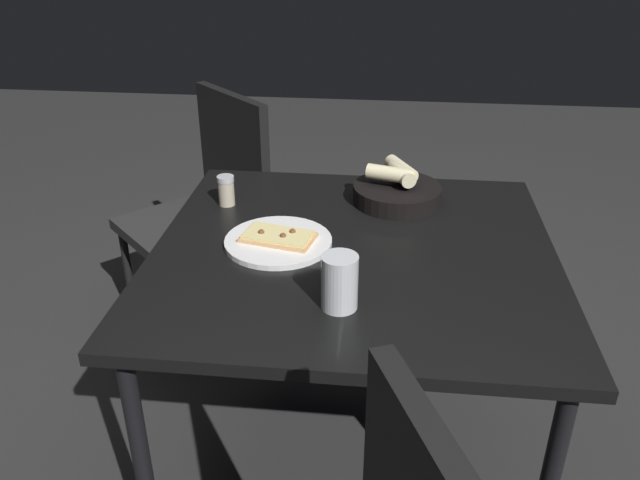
{
  "coord_description": "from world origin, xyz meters",
  "views": [
    {
      "loc": [
        -0.07,
        1.41,
        1.49
      ],
      "look_at": [
        0.08,
        0.07,
        0.78
      ],
      "focal_mm": 36.07,
      "sensor_mm": 36.0,
      "label": 1
    }
  ],
  "objects_px": {
    "pepper_shaker": "(226,192)",
    "chair_near": "(209,202)",
    "beer_glass": "(340,284)",
    "pizza_plate": "(278,241)",
    "dining_table": "(353,270)",
    "bread_basket": "(397,190)"
  },
  "relations": [
    {
      "from": "dining_table",
      "to": "pepper_shaker",
      "type": "xyz_separation_m",
      "value": [
        0.38,
        -0.22,
        0.1
      ]
    },
    {
      "from": "beer_glass",
      "to": "chair_near",
      "type": "relative_size",
      "value": 0.14
    },
    {
      "from": "pizza_plate",
      "to": "dining_table",
      "type": "bearing_deg",
      "value": -179.36
    },
    {
      "from": "bread_basket",
      "to": "pizza_plate",
      "type": "bearing_deg",
      "value": 45.23
    },
    {
      "from": "dining_table",
      "to": "bread_basket",
      "type": "height_order",
      "value": "bread_basket"
    },
    {
      "from": "chair_near",
      "to": "pizza_plate",
      "type": "bearing_deg",
      "value": 118.85
    },
    {
      "from": "pizza_plate",
      "to": "chair_near",
      "type": "bearing_deg",
      "value": -61.15
    },
    {
      "from": "beer_glass",
      "to": "chair_near",
      "type": "height_order",
      "value": "chair_near"
    },
    {
      "from": "bread_basket",
      "to": "chair_near",
      "type": "bearing_deg",
      "value": -30.03
    },
    {
      "from": "chair_near",
      "to": "bread_basket",
      "type": "bearing_deg",
      "value": 149.97
    },
    {
      "from": "dining_table",
      "to": "pizza_plate",
      "type": "relative_size",
      "value": 3.67
    },
    {
      "from": "beer_glass",
      "to": "pepper_shaker",
      "type": "height_order",
      "value": "beer_glass"
    },
    {
      "from": "dining_table",
      "to": "beer_glass",
      "type": "xyz_separation_m",
      "value": [
        0.01,
        0.27,
        0.12
      ]
    },
    {
      "from": "pizza_plate",
      "to": "pepper_shaker",
      "type": "height_order",
      "value": "pepper_shaker"
    },
    {
      "from": "dining_table",
      "to": "pepper_shaker",
      "type": "height_order",
      "value": "pepper_shaker"
    },
    {
      "from": "bread_basket",
      "to": "chair_near",
      "type": "distance_m",
      "value": 0.81
    },
    {
      "from": "pizza_plate",
      "to": "pepper_shaker",
      "type": "relative_size",
      "value": 3.14
    },
    {
      "from": "pepper_shaker",
      "to": "chair_near",
      "type": "xyz_separation_m",
      "value": [
        0.19,
        -0.46,
        -0.25
      ]
    },
    {
      "from": "dining_table",
      "to": "pizza_plate",
      "type": "height_order",
      "value": "pizza_plate"
    },
    {
      "from": "pepper_shaker",
      "to": "chair_near",
      "type": "bearing_deg",
      "value": -67.39
    },
    {
      "from": "beer_glass",
      "to": "pepper_shaker",
      "type": "xyz_separation_m",
      "value": [
        0.36,
        -0.49,
        -0.02
      ]
    },
    {
      "from": "pizza_plate",
      "to": "bread_basket",
      "type": "distance_m",
      "value": 0.42
    }
  ]
}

